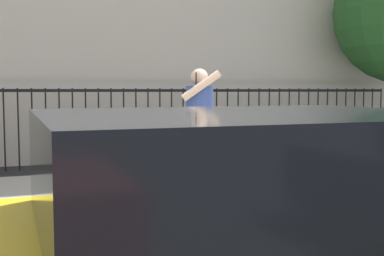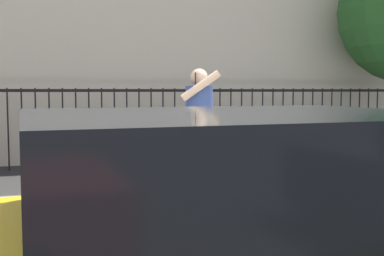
{
  "view_description": "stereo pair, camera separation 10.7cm",
  "coord_description": "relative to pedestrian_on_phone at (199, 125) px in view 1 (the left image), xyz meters",
  "views": [
    {
      "loc": [
        -2.09,
        -3.82,
        1.56
      ],
      "look_at": [
        -0.15,
        2.09,
        1.06
      ],
      "focal_mm": 44.58,
      "sensor_mm": 36.0,
      "label": 1
    },
    {
      "loc": [
        -1.99,
        -3.86,
        1.56
      ],
      "look_at": [
        -0.15,
        2.09,
        1.06
      ],
      "focal_mm": 44.58,
      "sensor_mm": 36.0,
      "label": 2
    }
  ],
  "objects": [
    {
      "name": "sidewalk",
      "position": [
        0.15,
        0.38,
        -1.05
      ],
      "size": [
        28.0,
        4.4,
        0.15
      ],
      "primitive_type": "cube",
      "color": "#9E9B93",
      "rests_on": "ground"
    },
    {
      "name": "iron_fence",
      "position": [
        0.15,
        4.08,
        -0.1
      ],
      "size": [
        12.03,
        0.04,
        1.6
      ],
      "color": "black",
      "rests_on": "ground"
    },
    {
      "name": "pedestrian_on_phone",
      "position": [
        0.0,
        0.0,
        0.0
      ],
      "size": [
        0.49,
        0.7,
        1.67
      ],
      "color": "beige",
      "rests_on": "sidewalk"
    }
  ]
}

